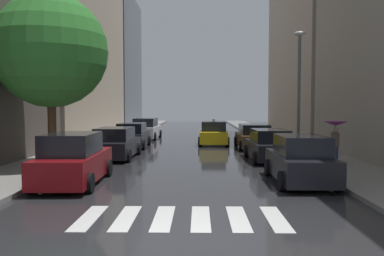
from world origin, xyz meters
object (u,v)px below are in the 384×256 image
object	(u,v)px
parked_car_right_third	(254,137)
taxi_midroad	(214,134)
parked_car_right_second	(269,146)
street_tree_left	(51,51)
parked_car_left_second	(115,144)
parked_car_left_nearest	(73,160)
parked_car_right_nearest	(300,161)
lamp_post_right	(299,83)
parked_car_left_third	(132,136)
parked_car_left_fourth	(146,129)
pedestrian_by_kerb	(335,132)

from	to	relation	value
parked_car_right_third	taxi_midroad	distance (m)	3.55
parked_car_right_second	street_tree_left	bearing A→B (deg)	102.10
taxi_midroad	street_tree_left	distance (m)	13.56
parked_car_left_second	parked_car_right_third	size ratio (longest dim) A/B	1.02
parked_car_right_second	taxi_midroad	xyz separation A→B (m)	(-2.41, 8.13, 0.03)
parked_car_left_nearest	taxi_midroad	distance (m)	15.06
parked_car_left_second	parked_car_right_nearest	world-z (taller)	parked_car_right_nearest
taxi_midroad	lamp_post_right	bearing A→B (deg)	-148.14
parked_car_left_third	street_tree_left	bearing A→B (deg)	165.89
parked_car_left_fourth	parked_car_right_third	xyz separation A→B (m)	(7.78, -7.19, -0.06)
parked_car_left_fourth	pedestrian_by_kerb	bearing A→B (deg)	-142.48
parked_car_right_second	parked_car_right_third	world-z (taller)	parked_car_right_second
parked_car_left_third	parked_car_left_nearest	bearing A→B (deg)	179.70
parked_car_right_second	pedestrian_by_kerb	bearing A→B (deg)	-128.27
parked_car_left_second	parked_car_right_second	xyz separation A→B (m)	(7.75, -0.77, -0.02)
parked_car_right_nearest	parked_car_right_second	bearing A→B (deg)	1.61
taxi_midroad	lamp_post_right	xyz separation A→B (m)	(4.10, -7.10, 3.08)
parked_car_right_nearest	taxi_midroad	xyz separation A→B (m)	(-2.50, 13.73, -0.02)
parked_car_left_third	parked_car_right_third	bearing A→B (deg)	-93.60
taxi_midroad	parked_car_left_third	bearing A→B (deg)	113.52
parked_car_right_third	pedestrian_by_kerb	size ratio (longest dim) A/B	2.36
parked_car_right_third	street_tree_left	distance (m)	13.36
parked_car_left_fourth	parked_car_right_nearest	bearing A→B (deg)	-154.47
parked_car_right_third	lamp_post_right	xyz separation A→B (m)	(1.66, -4.51, 3.12)
parked_car_left_second	parked_car_right_third	xyz separation A→B (m)	(7.77, 4.77, -0.02)
parked_car_right_nearest	street_tree_left	distance (m)	11.27
parked_car_right_nearest	pedestrian_by_kerb	xyz separation A→B (m)	(2.47, 3.68, 0.76)
parked_car_right_third	pedestrian_by_kerb	distance (m)	7.92
parked_car_left_third	parked_car_right_second	world-z (taller)	parked_car_left_third
parked_car_right_third	pedestrian_by_kerb	bearing A→B (deg)	-161.57
parked_car_right_third	parked_car_left_nearest	bearing A→B (deg)	145.40
parked_car_left_fourth	parked_car_right_nearest	distance (m)	19.94
parked_car_left_fourth	parked_car_right_third	world-z (taller)	parked_car_left_fourth
lamp_post_right	street_tree_left	bearing A→B (deg)	-163.52
parked_car_left_fourth	parked_car_right_third	distance (m)	10.60
pedestrian_by_kerb	lamp_post_right	xyz separation A→B (m)	(-0.88, 2.95, 2.30)
parked_car_left_second	parked_car_right_second	size ratio (longest dim) A/B	1.05
parked_car_left_nearest	taxi_midroad	bearing A→B (deg)	-22.55
parked_car_right_nearest	taxi_midroad	size ratio (longest dim) A/B	0.96
parked_car_left_third	parked_car_right_nearest	distance (m)	14.01
parked_car_left_fourth	parked_car_right_second	distance (m)	14.91
parked_car_left_second	parked_car_left_fourth	distance (m)	11.96
parked_car_left_nearest	parked_car_right_nearest	xyz separation A→B (m)	(7.87, 0.34, -0.04)
pedestrian_by_kerb	parked_car_right_nearest	bearing A→B (deg)	114.35
parked_car_left_fourth	lamp_post_right	xyz separation A→B (m)	(9.45, -11.70, 3.05)
parked_car_left_fourth	taxi_midroad	distance (m)	7.06
parked_car_left_nearest	parked_car_right_nearest	world-z (taller)	parked_car_left_nearest
parked_car_right_second	street_tree_left	xyz separation A→B (m)	(-9.84, -2.37, 4.32)
parked_car_right_second	street_tree_left	world-z (taller)	street_tree_left
parked_car_left_third	street_tree_left	distance (m)	9.65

